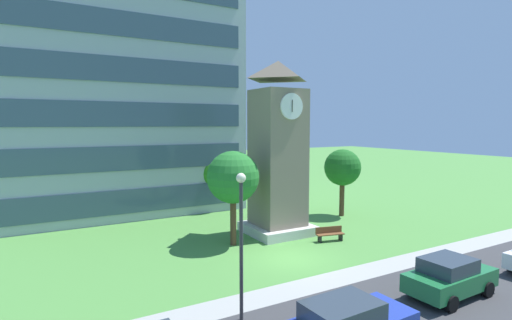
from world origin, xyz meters
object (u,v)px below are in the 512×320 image
(tree_near_tower, at_px, (233,178))
(tree_by_building, at_px, (212,173))
(tree_streetside, at_px, (342,168))
(park_bench, at_px, (330,234))
(street_lamp, at_px, (241,229))
(parked_car_green, at_px, (450,277))
(clock_tower, at_px, (278,157))

(tree_near_tower, distance_m, tree_by_building, 10.02)
(tree_streetside, bearing_deg, park_bench, -137.79)
(street_lamp, bearing_deg, tree_near_tower, 65.38)
(tree_near_tower, height_order, parked_car_green, tree_near_tower)
(tree_near_tower, bearing_deg, clock_tower, 13.34)
(street_lamp, xyz_separation_m, tree_streetside, (14.77, 10.95, 0.37))
(park_bench, distance_m, street_lamp, 11.65)
(park_bench, xyz_separation_m, parked_car_green, (-0.84, -8.69, 0.40))
(clock_tower, distance_m, parked_car_green, 12.66)
(street_lamp, bearing_deg, clock_tower, 50.71)
(park_bench, bearing_deg, tree_by_building, 103.22)
(tree_streetside, bearing_deg, parked_car_green, -114.51)
(tree_by_building, relative_size, parked_car_green, 1.11)
(clock_tower, height_order, street_lamp, clock_tower)
(tree_near_tower, xyz_separation_m, parked_car_green, (4.75, -10.99, -3.24))
(street_lamp, distance_m, tree_streetside, 18.39)
(park_bench, distance_m, tree_by_building, 12.50)
(clock_tower, height_order, tree_by_building, clock_tower)
(tree_by_building, bearing_deg, street_lamp, -110.30)
(tree_streetside, distance_m, tree_near_tower, 11.20)
(street_lamp, height_order, parked_car_green, street_lamp)
(street_lamp, bearing_deg, park_bench, 32.94)
(street_lamp, xyz_separation_m, tree_near_tower, (3.86, 8.42, 0.64))
(clock_tower, height_order, park_bench, clock_tower)
(tree_near_tower, bearing_deg, park_bench, -22.34)
(parked_car_green, bearing_deg, tree_streetside, 65.49)
(park_bench, height_order, tree_by_building, tree_by_building)
(tree_by_building, bearing_deg, parked_car_green, -84.59)
(park_bench, distance_m, parked_car_green, 8.74)
(street_lamp, bearing_deg, tree_streetside, 36.55)
(tree_by_building, bearing_deg, tree_near_tower, -106.29)
(clock_tower, xyz_separation_m, street_lamp, (-7.62, -9.31, -1.66))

